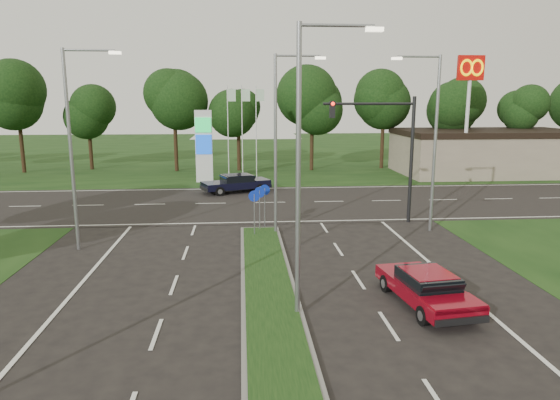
{
  "coord_description": "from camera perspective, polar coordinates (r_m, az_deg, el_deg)",
  "views": [
    {
      "loc": [
        -0.92,
        -8.89,
        6.78
      ],
      "look_at": [
        0.86,
        13.92,
        2.2
      ],
      "focal_mm": 32.0,
      "sensor_mm": 36.0,
      "label": 1
    }
  ],
  "objects": [
    {
      "name": "streetlight_median_far",
      "position": [
        25.02,
        -0.06,
        7.42
      ],
      "size": [
        2.53,
        0.22,
        9.0
      ],
      "color": "gray",
      "rests_on": "ground"
    },
    {
      "name": "median_kerb",
      "position": [
        14.57,
        -0.36,
        -16.16
      ],
      "size": [
        2.0,
        26.0,
        0.12
      ],
      "primitive_type": "cube",
      "color": "slate",
      "rests_on": "ground"
    },
    {
      "name": "streetlight_left_far",
      "position": [
        24.11,
        -22.43,
        6.42
      ],
      "size": [
        2.53,
        0.22,
        9.0
      ],
      "color": "gray",
      "rests_on": "ground"
    },
    {
      "name": "commercial_building",
      "position": [
        50.63,
        22.56,
        5.04
      ],
      "size": [
        16.0,
        9.0,
        4.0
      ],
      "primitive_type": "cube",
      "color": "gray",
      "rests_on": "ground"
    },
    {
      "name": "cross_road",
      "position": [
        33.59,
        -2.81,
        -0.34
      ],
      "size": [
        160.0,
        12.0,
        0.02
      ],
      "primitive_type": "cube",
      "color": "black",
      "rests_on": "ground"
    },
    {
      "name": "streetlight_median_near",
      "position": [
        15.11,
        2.87,
        4.84
      ],
      "size": [
        2.53,
        0.22,
        9.0
      ],
      "color": "gray",
      "rests_on": "ground"
    },
    {
      "name": "verge_far",
      "position": [
        64.26,
        -3.64,
        5.24
      ],
      "size": [
        160.0,
        50.0,
        0.02
      ],
      "primitive_type": "cube",
      "color": "black",
      "rests_on": "ground"
    },
    {
      "name": "gas_pylon",
      "position": [
        42.19,
        -8.4,
        6.33
      ],
      "size": [
        5.8,
        1.26,
        8.0
      ],
      "color": "silver",
      "rests_on": "ground"
    },
    {
      "name": "mcdonalds_sign",
      "position": [
        45.05,
        20.85,
        12.13
      ],
      "size": [
        2.2,
        0.47,
        10.4
      ],
      "color": "silver",
      "rests_on": "ground"
    },
    {
      "name": "navy_sedan",
      "position": [
        37.39,
        -5.03,
        1.96
      ],
      "size": [
        5.3,
        3.58,
        1.35
      ],
      "rotation": [
        0.0,
        0.0,
        1.92
      ],
      "color": "black",
      "rests_on": "ground"
    },
    {
      "name": "treeline_far",
      "position": [
        48.83,
        -3.34,
        11.36
      ],
      "size": [
        6.0,
        6.0,
        9.9
      ],
      "color": "black",
      "rests_on": "ground"
    },
    {
      "name": "streetlight_right_far",
      "position": [
        26.77,
        16.96,
        7.19
      ],
      "size": [
        2.53,
        0.22,
        9.0
      ],
      "rotation": [
        0.0,
        0.0,
        3.14
      ],
      "color": "gray",
      "rests_on": "ground"
    },
    {
      "name": "median_signs",
      "position": [
        25.81,
        -2.34,
        -0.01
      ],
      "size": [
        1.16,
        1.76,
        2.38
      ],
      "color": "gray",
      "rests_on": "ground"
    },
    {
      "name": "red_sedan",
      "position": [
        17.63,
        16.38,
        -9.52
      ],
      "size": [
        2.34,
        4.57,
        1.2
      ],
      "rotation": [
        0.0,
        0.0,
        0.13
      ],
      "color": "maroon",
      "rests_on": "ground"
    },
    {
      "name": "traffic_signal",
      "position": [
        28.16,
        12.36,
        6.73
      ],
      "size": [
        5.1,
        0.42,
        7.0
      ],
      "color": "black",
      "rests_on": "ground"
    }
  ]
}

